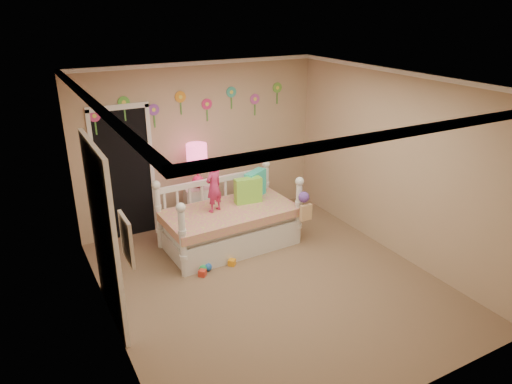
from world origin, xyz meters
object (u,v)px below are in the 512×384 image
nightstand (199,208)px  table_lamp (197,159)px  daybed (229,213)px  child (214,186)px

nightstand → table_lamp: bearing=-94.7°
daybed → child: bearing=168.2°
daybed → nightstand: bearing=102.3°
child → table_lamp: size_ratio=1.09×
nightstand → table_lamp: size_ratio=1.03×
child → table_lamp: (0.03, 0.68, 0.21)m
daybed → child: 0.49m
child → nightstand: 0.92m
daybed → child: child is taller
daybed → table_lamp: table_lamp is taller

